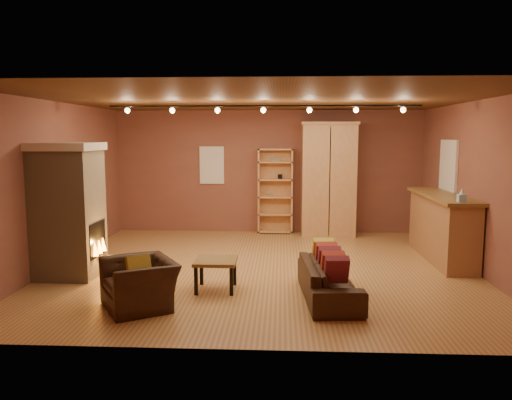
# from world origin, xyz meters

# --- Properties ---
(floor) EXTENTS (7.00, 7.00, 0.00)m
(floor) POSITION_xyz_m (0.00, 0.00, 0.00)
(floor) COLOR #9A6736
(floor) RESTS_ON ground
(ceiling) EXTENTS (7.00, 7.00, 0.00)m
(ceiling) POSITION_xyz_m (0.00, 0.00, 2.80)
(ceiling) COLOR brown
(ceiling) RESTS_ON back_wall
(back_wall) EXTENTS (7.00, 0.02, 2.80)m
(back_wall) POSITION_xyz_m (0.00, 3.25, 1.40)
(back_wall) COLOR brown
(back_wall) RESTS_ON floor
(left_wall) EXTENTS (0.02, 6.50, 2.80)m
(left_wall) POSITION_xyz_m (-3.50, 0.00, 1.40)
(left_wall) COLOR brown
(left_wall) RESTS_ON floor
(right_wall) EXTENTS (0.02, 6.50, 2.80)m
(right_wall) POSITION_xyz_m (3.50, 0.00, 1.40)
(right_wall) COLOR brown
(right_wall) RESTS_ON floor
(fireplace) EXTENTS (1.01, 0.98, 2.12)m
(fireplace) POSITION_xyz_m (-3.04, -0.60, 1.06)
(fireplace) COLOR tan
(fireplace) RESTS_ON floor
(back_window) EXTENTS (0.56, 0.04, 0.86)m
(back_window) POSITION_xyz_m (-1.30, 3.23, 1.55)
(back_window) COLOR white
(back_window) RESTS_ON back_wall
(bookcase) EXTENTS (0.79, 0.31, 1.94)m
(bookcase) POSITION_xyz_m (0.17, 3.15, 0.99)
(bookcase) COLOR tan
(bookcase) RESTS_ON floor
(armoire) EXTENTS (1.24, 0.70, 2.52)m
(armoire) POSITION_xyz_m (1.36, 2.93, 1.27)
(armoire) COLOR tan
(armoire) RESTS_ON floor
(bar_counter) EXTENTS (0.66, 2.49, 1.19)m
(bar_counter) POSITION_xyz_m (3.20, 0.77, 0.60)
(bar_counter) COLOR #A7754D
(bar_counter) RESTS_ON floor
(tissue_box) EXTENTS (0.11, 0.11, 0.21)m
(tissue_box) POSITION_xyz_m (3.15, -0.27, 1.28)
(tissue_box) COLOR #8BB6DF
(tissue_box) RESTS_ON bar_counter
(right_window) EXTENTS (0.05, 0.90, 1.00)m
(right_window) POSITION_xyz_m (3.47, 1.40, 1.65)
(right_window) COLOR white
(right_window) RESTS_ON right_wall
(loveseat) EXTENTS (0.63, 1.77, 0.74)m
(loveseat) POSITION_xyz_m (0.97, -1.53, 0.36)
(loveseat) COLOR black
(loveseat) RESTS_ON floor
(armchair) EXTENTS (1.04, 1.15, 0.84)m
(armchair) POSITION_xyz_m (-1.53, -2.01, 0.42)
(armchair) COLOR black
(armchair) RESTS_ON floor
(coffee_table) EXTENTS (0.60, 0.60, 0.45)m
(coffee_table) POSITION_xyz_m (-0.63, -1.23, 0.39)
(coffee_table) COLOR olive
(coffee_table) RESTS_ON floor
(track_rail) EXTENTS (5.20, 0.09, 0.13)m
(track_rail) POSITION_xyz_m (0.00, 0.20, 2.68)
(track_rail) COLOR black
(track_rail) RESTS_ON ceiling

